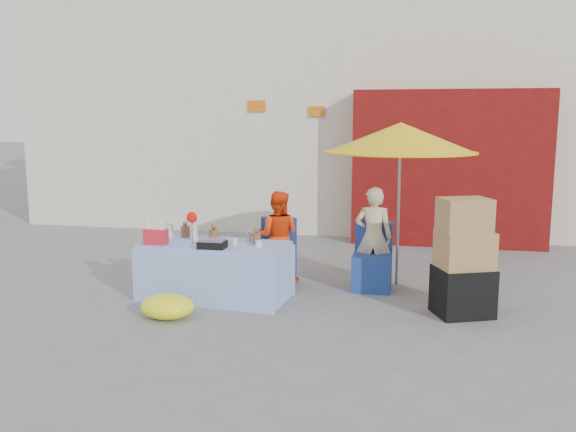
% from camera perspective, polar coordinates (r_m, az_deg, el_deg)
% --- Properties ---
extents(ground, '(80.00, 80.00, 0.00)m').
position_cam_1_polar(ground, '(6.91, -2.62, -8.96)').
color(ground, slate).
rests_on(ground, ground).
extents(backdrop, '(14.00, 8.00, 7.80)m').
position_cam_1_polar(backdrop, '(13.94, 7.36, 13.09)').
color(backdrop, silver).
rests_on(backdrop, ground).
extents(market_table, '(1.82, 0.97, 1.06)m').
position_cam_1_polar(market_table, '(7.37, -6.87, -5.02)').
color(market_table, '#99B9F4').
rests_on(market_table, ground).
extents(chair_left, '(0.48, 0.47, 0.85)m').
position_cam_1_polar(chair_left, '(7.95, -1.18, -4.57)').
color(chair_left, navy).
rests_on(chair_left, ground).
extents(chair_right, '(0.48, 0.47, 0.85)m').
position_cam_1_polar(chair_right, '(7.77, 7.86, -4.99)').
color(chair_right, navy).
rests_on(chair_right, ground).
extents(vendor_orange, '(0.59, 0.46, 1.21)m').
position_cam_1_polar(vendor_orange, '(8.01, -0.97, -1.94)').
color(vendor_orange, '#FF3E0D').
rests_on(vendor_orange, ground).
extents(vendor_beige, '(0.47, 0.31, 1.29)m').
position_cam_1_polar(vendor_beige, '(7.82, 8.00, -1.97)').
color(vendor_beige, beige).
rests_on(vendor_beige, ground).
extents(umbrella, '(1.90, 1.90, 2.09)m').
position_cam_1_polar(umbrella, '(7.81, 10.49, 7.16)').
color(umbrella, gray).
rests_on(umbrella, ground).
extents(box_stack, '(0.72, 0.67, 1.30)m').
position_cam_1_polar(box_stack, '(6.91, 16.12, -4.15)').
color(box_stack, black).
rests_on(box_stack, ground).
extents(tarp_bundle, '(0.64, 0.54, 0.27)m').
position_cam_1_polar(tarp_bundle, '(6.78, -11.22, -8.30)').
color(tarp_bundle, '#F5F91A').
rests_on(tarp_bundle, ground).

